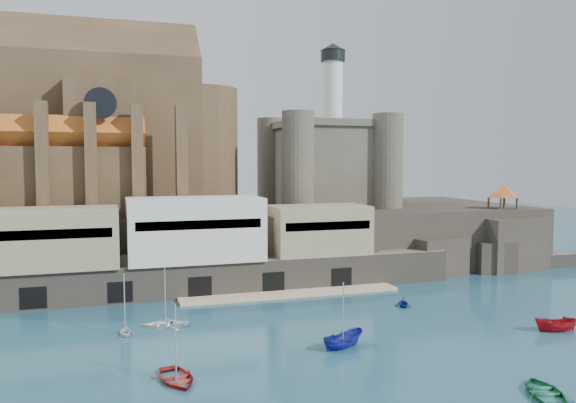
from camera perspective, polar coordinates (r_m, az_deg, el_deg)
The scene contains 14 objects.
ground at distance 59.58m, azimuth 3.87°, elevation -13.43°, with size 300.00×300.00×0.00m, color navy.
promontory at distance 95.41m, azimuth -4.89°, elevation -3.76°, with size 100.00×36.00×10.00m.
quay at distance 77.60m, azimuth -9.49°, elevation -4.76°, with size 70.00×12.00×13.05m.
church at distance 94.88m, azimuth -19.64°, elevation 6.39°, with size 47.00×25.93×30.51m.
castle_keep at distance 100.92m, azimuth 3.93°, elevation 4.30°, with size 21.20×21.20×29.30m.
rock_outcrop at distance 101.64m, azimuth 20.92°, elevation -4.05°, with size 14.50×10.50×8.70m.
pavilion at distance 100.94m, azimuth 20.99°, elevation 0.87°, with size 6.40×6.40×5.40m.
boat_0 at distance 49.02m, azimuth -11.28°, elevation -17.45°, with size 3.84×1.11×5.38m, color #A1201B.
boat_2 at distance 56.16m, azimuth 5.60°, elevation -14.55°, with size 1.84×1.89×4.89m, color navy.
boat_3 at distance 49.79m, azimuth 24.58°, elevation -17.40°, with size 3.87×1.12×5.42m, color #176338.
boat_4 at distance 62.11m, azimuth -16.21°, elevation -12.85°, with size 2.41×1.47×2.79m, color silver.
boat_5 at distance 67.13m, azimuth 25.55°, elevation -11.81°, with size 1.78×1.82×4.72m, color #A30E17.
boat_6 at distance 64.02m, azimuth -12.33°, elevation -12.27°, with size 3.57×1.04×5.00m, color white.
boat_7 at distance 72.14m, azimuth 11.63°, elevation -10.38°, with size 2.44×1.49×2.82m, color navy.
Camera 1 is at (-20.77, -52.88, 17.94)m, focal length 35.00 mm.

